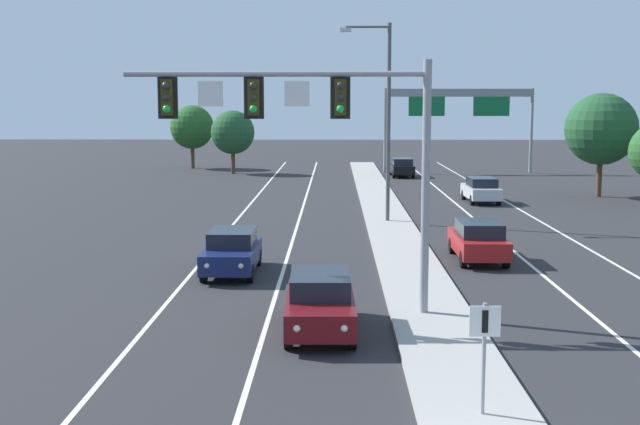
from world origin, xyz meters
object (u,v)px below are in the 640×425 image
(tree_far_right_a, at_px, (601,129))
(tree_far_left_c, at_px, (233,132))
(car_oncoming_navy, at_px, (232,251))
(tree_far_left_b, at_px, (192,127))
(car_receding_red, at_px, (478,240))
(car_receding_silver, at_px, (481,189))
(car_receding_black, at_px, (402,167))
(street_lamp_median, at_px, (384,110))
(car_oncoming_darkred, at_px, (320,302))
(highway_sign_gantry, at_px, (459,103))
(overhead_signal_mast, at_px, (318,125))
(median_sign_post, at_px, (484,342))

(tree_far_right_a, xyz_separation_m, tree_far_left_c, (-26.49, 17.68, -0.84))
(car_oncoming_navy, relative_size, tree_far_left_b, 0.74)
(car_receding_red, distance_m, car_receding_silver, 19.53)
(tree_far_left_c, bearing_deg, car_receding_silver, -49.25)
(tree_far_left_b, bearing_deg, car_oncoming_navy, -78.57)
(tree_far_left_c, bearing_deg, car_receding_black, -11.01)
(car_oncoming_navy, height_order, car_receding_black, same)
(street_lamp_median, bearing_deg, car_receding_silver, 53.91)
(street_lamp_median, relative_size, car_receding_silver, 2.22)
(street_lamp_median, bearing_deg, tree_far_right_a, 39.65)
(car_receding_silver, bearing_deg, tree_far_right_a, 21.73)
(car_oncoming_darkred, height_order, highway_sign_gantry, highway_sign_gantry)
(car_oncoming_navy, distance_m, tree_far_left_c, 43.25)
(overhead_signal_mast, relative_size, median_sign_post, 3.92)
(median_sign_post, bearing_deg, tree_far_left_b, 104.71)
(car_oncoming_navy, height_order, car_receding_red, same)
(median_sign_post, bearing_deg, car_receding_black, 87.04)
(tree_far_left_b, xyz_separation_m, tree_far_right_a, (31.10, -23.62, 0.55))
(car_receding_silver, height_order, tree_far_right_a, tree_far_right_a)
(car_oncoming_darkred, xyz_separation_m, car_oncoming_navy, (-3.33, 7.68, 0.00))
(median_sign_post, height_order, tree_far_right_a, tree_far_right_a)
(tree_far_right_a, bearing_deg, tree_far_left_c, 146.28)
(car_oncoming_navy, xyz_separation_m, tree_far_left_b, (-9.86, 48.77, 3.10))
(overhead_signal_mast, distance_m, median_sign_post, 9.39)
(car_receding_red, height_order, tree_far_left_b, tree_far_left_b)
(tree_far_left_b, bearing_deg, tree_far_right_a, -37.22)
(car_receding_silver, distance_m, highway_sign_gantry, 23.16)
(car_oncoming_navy, height_order, tree_far_left_c, tree_far_left_c)
(car_receding_silver, bearing_deg, car_oncoming_navy, -120.52)
(tree_far_right_a, bearing_deg, car_receding_red, -117.76)
(car_receding_red, xyz_separation_m, highway_sign_gantry, (5.36, 41.68, 5.34))
(overhead_signal_mast, distance_m, tree_far_right_a, 36.06)
(median_sign_post, bearing_deg, car_oncoming_navy, 115.38)
(street_lamp_median, xyz_separation_m, car_receding_silver, (6.63, 9.10, -4.97))
(car_receding_red, bearing_deg, tree_far_left_c, 109.97)
(overhead_signal_mast, bearing_deg, tree_far_left_b, 103.43)
(street_lamp_median, height_order, tree_far_left_c, street_lamp_median)
(street_lamp_median, xyz_separation_m, tree_far_left_c, (-11.48, 30.12, -2.16))
(street_lamp_median, height_order, car_receding_red, street_lamp_median)
(highway_sign_gantry, bearing_deg, car_receding_red, -97.32)
(car_receding_black, bearing_deg, car_receding_red, -90.03)
(street_lamp_median, distance_m, car_oncoming_navy, 15.01)
(tree_far_right_a, bearing_deg, car_oncoming_navy, -130.18)
(median_sign_post, height_order, car_receding_silver, median_sign_post)
(overhead_signal_mast, bearing_deg, tree_far_right_a, 60.05)
(median_sign_post, height_order, street_lamp_median, street_lamp_median)
(median_sign_post, distance_m, street_lamp_median, 26.96)
(overhead_signal_mast, height_order, median_sign_post, overhead_signal_mast)
(car_receding_red, bearing_deg, car_oncoming_darkred, -120.42)
(car_receding_black, bearing_deg, car_oncoming_navy, -103.21)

